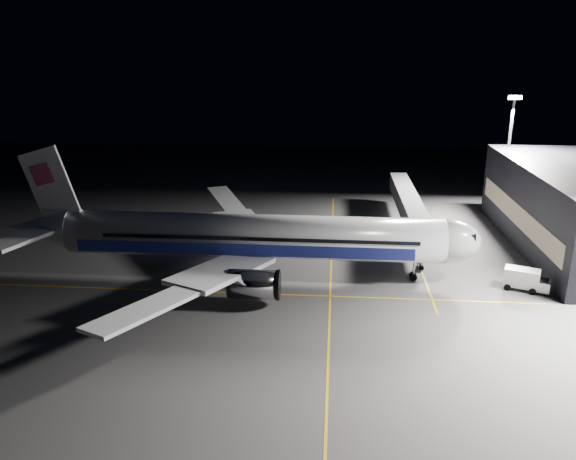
# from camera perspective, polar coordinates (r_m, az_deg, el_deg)

# --- Properties ---
(ground) EXTENTS (200.00, 200.00, 0.00)m
(ground) POSITION_cam_1_polar(r_m,az_deg,el_deg) (73.74, -3.45, -4.52)
(ground) COLOR #4C4C4F
(ground) RESTS_ON ground
(guide_line_main) EXTENTS (0.25, 80.00, 0.01)m
(guide_line_main) POSITION_cam_1_polar(r_m,az_deg,el_deg) (73.04, 4.36, -4.76)
(guide_line_main) COLOR gold
(guide_line_main) RESTS_ON ground
(guide_line_cross) EXTENTS (70.00, 0.25, 0.01)m
(guide_line_cross) POSITION_cam_1_polar(r_m,az_deg,el_deg) (68.30, -4.17, -6.43)
(guide_line_cross) COLOR gold
(guide_line_cross) RESTS_ON ground
(guide_line_side) EXTENTS (0.25, 40.00, 0.01)m
(guide_line_side) POSITION_cam_1_polar(r_m,az_deg,el_deg) (83.20, 12.74, -2.27)
(guide_line_side) COLOR gold
(guide_line_side) RESTS_ON ground
(airliner) EXTENTS (61.48, 54.22, 16.64)m
(airliner) POSITION_cam_1_polar(r_m,az_deg,el_deg) (72.08, -4.38, -0.69)
(airliner) COLOR silver
(airliner) RESTS_ON ground
(jet_bridge) EXTENTS (3.60, 34.40, 6.30)m
(jet_bridge) POSITION_cam_1_polar(r_m,az_deg,el_deg) (89.42, 12.29, 2.27)
(jet_bridge) COLOR #B2B2B7
(jet_bridge) RESTS_ON ground
(floodlight_mast_north) EXTENTS (2.40, 0.68, 20.70)m
(floodlight_mast_north) POSITION_cam_1_polar(r_m,az_deg,el_deg) (104.94, 21.53, 8.09)
(floodlight_mast_north) COLOR #59595E
(floodlight_mast_north) RESTS_ON ground
(service_truck) EXTENTS (5.62, 3.84, 2.68)m
(service_truck) POSITION_cam_1_polar(r_m,az_deg,el_deg) (74.30, 23.02, -4.63)
(service_truck) COLOR white
(service_truck) RESTS_ON ground
(baggage_tug) EXTENTS (2.88, 2.56, 1.76)m
(baggage_tug) POSITION_cam_1_polar(r_m,az_deg,el_deg) (84.15, -4.57, -1.05)
(baggage_tug) COLOR black
(baggage_tug) RESTS_ON ground
(safety_cone_a) EXTENTS (0.42, 0.42, 0.62)m
(safety_cone_a) POSITION_cam_1_polar(r_m,az_deg,el_deg) (77.06, -1.54, -3.22)
(safety_cone_a) COLOR #DC3B09
(safety_cone_a) RESTS_ON ground
(safety_cone_b) EXTENTS (0.37, 0.37, 0.55)m
(safety_cone_b) POSITION_cam_1_polar(r_m,az_deg,el_deg) (78.37, -1.77, -2.88)
(safety_cone_b) COLOR #DC3B09
(safety_cone_b) RESTS_ON ground
(safety_cone_c) EXTENTS (0.40, 0.40, 0.60)m
(safety_cone_c) POSITION_cam_1_polar(r_m,az_deg,el_deg) (77.41, -3.58, -3.16)
(safety_cone_c) COLOR #DC3B09
(safety_cone_c) RESTS_ON ground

